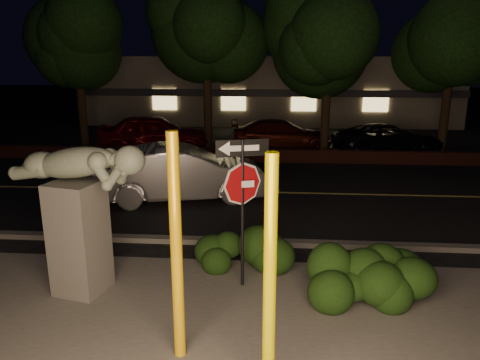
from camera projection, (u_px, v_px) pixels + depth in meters
name	position (u px, v px, depth m)	size (l,w,h in m)	color
ground	(263.00, 169.00, 17.39)	(90.00, 90.00, 0.00)	black
patio	(241.00, 350.00, 6.81)	(14.00, 6.00, 0.02)	#4C4944
road	(260.00, 192.00, 14.51)	(80.00, 8.00, 0.01)	black
lane_marking	(260.00, 192.00, 14.50)	(80.00, 0.12, 0.01)	#BEB64C
curb	(254.00, 242.00, 10.55)	(80.00, 0.25, 0.12)	#4C4944
brick_wall	(264.00, 155.00, 18.58)	(40.00, 0.35, 0.50)	#421915
parking_lot	(267.00, 137.00, 24.13)	(40.00, 12.00, 0.01)	black
building	(270.00, 87.00, 31.29)	(22.00, 10.20, 4.00)	gray
tree_far_a	(75.00, 24.00, 19.47)	(4.60, 4.60, 7.43)	black
tree_far_b	(206.00, 6.00, 19.07)	(5.20, 5.20, 8.41)	black
tree_far_c	(330.00, 14.00, 18.42)	(4.80, 4.80, 7.84)	black
tree_far_d	(456.00, 21.00, 18.59)	(4.40, 4.40, 7.42)	black
yellow_pole_left	(176.00, 250.00, 6.28)	(0.16, 0.16, 3.24)	yellow
yellow_pole_right	(270.00, 283.00, 5.51)	(0.16, 0.16, 3.14)	#FFED00
signpost	(242.00, 184.00, 8.19)	(0.90, 0.29, 2.76)	black
sculpture	(78.00, 202.00, 8.06)	(2.58, 1.23, 2.75)	#4C4944
hedge_center	(242.00, 245.00, 9.30)	(1.90, 0.89, 0.99)	black
hedge_right	(358.00, 275.00, 7.83)	(1.78, 0.95, 1.17)	black
hedge_far_right	(399.00, 271.00, 8.09)	(1.56, 0.98, 1.08)	black
silver_sedan	(182.00, 173.00, 13.63)	(1.70, 4.88, 1.61)	#BCBCC1
parked_car_red	(154.00, 133.00, 20.44)	(1.92, 4.76, 1.62)	maroon
parked_car_darkred	(282.00, 135.00, 20.90)	(1.84, 4.53, 1.31)	#430F07
parked_car_dark	(388.00, 139.00, 19.97)	(2.13, 4.61, 1.28)	black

